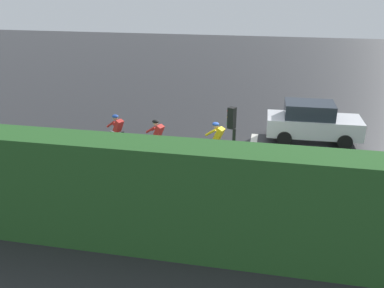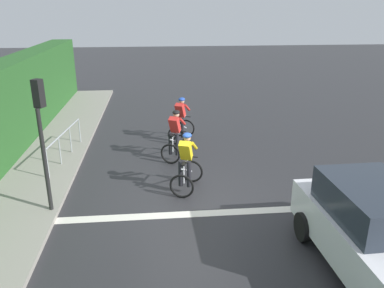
% 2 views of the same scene
% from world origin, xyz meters
% --- Properties ---
extents(ground_plane, '(80.00, 80.00, 0.00)m').
position_xyz_m(ground_plane, '(0.00, 0.00, 0.00)').
color(ground_plane, '#28282B').
extents(sidewalk_kerb, '(2.80, 23.75, 0.12)m').
position_xyz_m(sidewalk_kerb, '(-4.69, 2.00, 0.06)').
color(sidewalk_kerb, gray).
rests_on(sidewalk_kerb, ground).
extents(stone_wall_low, '(0.44, 23.75, 0.52)m').
position_xyz_m(stone_wall_low, '(-5.59, 2.00, 0.26)').
color(stone_wall_low, gray).
rests_on(stone_wall_low, ground).
extents(hedge_wall, '(1.10, 23.75, 3.06)m').
position_xyz_m(hedge_wall, '(-5.89, 2.00, 1.53)').
color(hedge_wall, '#265623').
rests_on(hedge_wall, ground).
extents(road_marking_stop_line, '(7.00, 0.30, 0.01)m').
position_xyz_m(road_marking_stop_line, '(0.00, -0.63, 0.00)').
color(road_marking_stop_line, silver).
rests_on(road_marking_stop_line, ground).
extents(cyclist_lead, '(1.09, 1.27, 1.66)m').
position_xyz_m(cyclist_lead, '(0.13, 4.87, 0.80)').
color(cyclist_lead, black).
rests_on(cyclist_lead, ground).
extents(cyclist_second, '(1.07, 1.27, 1.66)m').
position_xyz_m(cyclist_second, '(-0.18, 3.07, 0.80)').
color(cyclist_second, black).
rests_on(cyclist_second, ground).
extents(cyclist_mid, '(1.02, 1.25, 1.66)m').
position_xyz_m(cyclist_mid, '(-0.02, 0.69, 0.80)').
color(cyclist_mid, black).
rests_on(cyclist_mid, ground).
extents(car_white, '(1.96, 4.14, 1.76)m').
position_xyz_m(car_white, '(3.20, -3.14, 0.87)').
color(car_white, silver).
rests_on(car_white, ground).
extents(traffic_light_near_crossing, '(0.26, 0.30, 3.34)m').
position_xyz_m(traffic_light_near_crossing, '(-3.44, -0.20, 2.22)').
color(traffic_light_near_crossing, black).
rests_on(traffic_light_near_crossing, ground).
extents(pedestrian_railing_kerbside, '(0.43, 3.14, 1.03)m').
position_xyz_m(pedestrian_railing_kerbside, '(-3.79, 3.20, 0.77)').
color(pedestrian_railing_kerbside, '#999EA3').
rests_on(pedestrian_railing_kerbside, ground).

